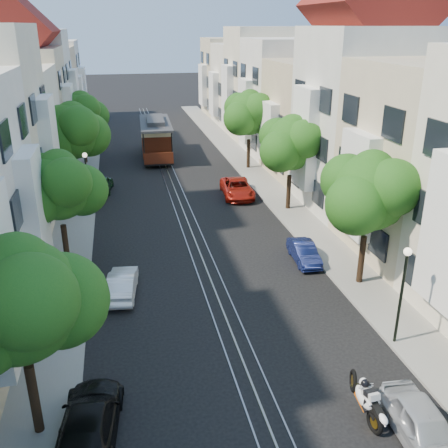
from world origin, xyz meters
TOP-DOWN VIEW (x-y plane):
  - ground at (0.00, 28.00)m, footprint 200.00×200.00m
  - sidewalk_east at (7.25, 28.00)m, footprint 2.50×80.00m
  - sidewalk_west at (-7.25, 28.00)m, footprint 2.50×80.00m
  - rail_left at (-0.55, 28.00)m, footprint 0.06×80.00m
  - rail_slot at (0.00, 28.00)m, footprint 0.06×80.00m
  - rail_right at (0.55, 28.00)m, footprint 0.06×80.00m
  - lane_line at (0.00, 28.00)m, footprint 0.08×80.00m
  - townhouses_east at (11.87, 27.91)m, footprint 7.75×72.00m
  - townhouses_west at (-11.87, 27.91)m, footprint 7.75×72.00m
  - tree_e_b at (7.26, 8.98)m, footprint 4.93×4.08m
  - tree_e_c at (7.26, 19.98)m, footprint 4.84×3.99m
  - tree_e_d at (7.26, 30.98)m, footprint 5.01×4.16m
  - tree_w_a at (-7.14, 1.98)m, footprint 4.93×4.08m
  - tree_w_b at (-7.14, 13.98)m, footprint 4.72×3.87m
  - tree_w_c at (-7.14, 24.98)m, footprint 5.13×4.28m
  - tree_w_d at (-7.14, 35.98)m, footprint 4.84×3.99m
  - lamp_east at (6.30, 4.00)m, footprint 0.32×0.32m
  - lamp_west at (-6.30, 22.00)m, footprint 0.32×0.32m
  - sportbike_rider at (3.18, 0.45)m, footprint 0.57×2.19m
  - cable_car at (-0.50, 36.88)m, footprint 3.19×9.18m
  - parked_car_e_near at (4.40, -0.94)m, footprint 1.76×3.89m
  - parked_car_e_mid at (5.37, 11.95)m, footprint 1.32×3.32m
  - parked_car_e_far at (4.40, 23.58)m, footprint 2.45×4.79m
  - parked_car_w_near at (-5.60, 1.43)m, footprint 2.30×4.61m
  - parked_car_w_mid at (-4.40, 10.34)m, footprint 1.68×3.72m
  - parked_car_w_far at (-5.60, 26.81)m, footprint 1.91×3.90m

SIDE VIEW (x-z plane):
  - ground at x=0.00m, z-range 0.00..0.00m
  - lane_line at x=0.00m, z-range 0.00..0.01m
  - rail_left at x=-0.55m, z-range 0.00..0.02m
  - rail_slot at x=0.00m, z-range 0.00..0.02m
  - rail_right at x=0.55m, z-range 0.00..0.02m
  - sidewalk_east at x=7.25m, z-range 0.00..0.12m
  - sidewalk_west at x=-7.25m, z-range 0.00..0.12m
  - parked_car_e_mid at x=5.37m, z-range 0.00..1.07m
  - parked_car_w_mid at x=-4.40m, z-range 0.00..1.18m
  - parked_car_w_far at x=-5.60m, z-range 0.00..1.28m
  - parked_car_w_near at x=-5.60m, z-range 0.00..1.29m
  - parked_car_e_far at x=4.40m, z-range 0.00..1.29m
  - parked_car_e_near at x=4.40m, z-range 0.00..1.30m
  - sportbike_rider at x=3.18m, z-range 0.04..1.54m
  - cable_car at x=-0.50m, z-range 0.32..3.81m
  - lamp_east at x=6.30m, z-range 0.77..4.93m
  - lamp_west at x=-6.30m, z-range 0.77..4.93m
  - tree_w_b at x=-7.14m, z-range 1.26..7.53m
  - tree_e_c at x=7.26m, z-range 1.34..7.86m
  - tree_w_d at x=-7.14m, z-range 1.34..7.86m
  - tree_e_b at x=7.26m, z-range 1.39..8.07m
  - tree_w_a at x=-7.14m, z-range 1.39..8.07m
  - tree_e_d at x=7.26m, z-range 1.44..8.29m
  - tree_w_c at x=-7.14m, z-range 1.52..8.62m
  - townhouses_west at x=-11.87m, z-range -0.80..10.96m
  - townhouses_east at x=11.87m, z-range -0.82..11.18m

